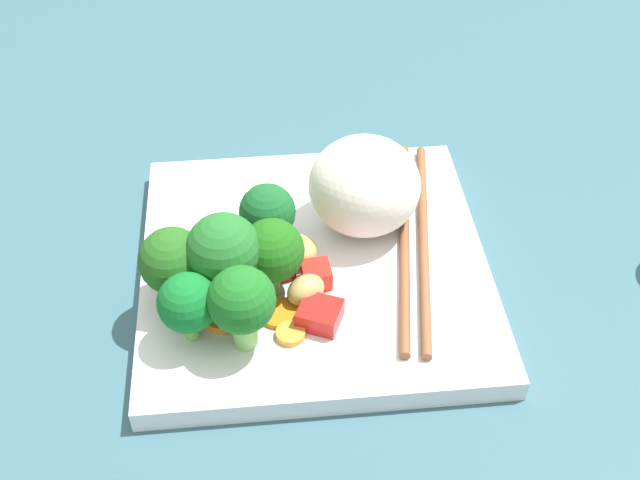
# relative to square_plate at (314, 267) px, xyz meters

# --- Properties ---
(ground_plane) EXTENTS (1.10, 1.10, 0.02)m
(ground_plane) POSITION_rel_square_plate_xyz_m (0.00, 0.00, -0.02)
(ground_plane) COLOR #345B67
(square_plate) EXTENTS (0.27, 0.27, 0.02)m
(square_plate) POSITION_rel_square_plate_xyz_m (0.00, 0.00, 0.00)
(square_plate) COLOR white
(square_plate) RESTS_ON ground_plane
(rice_mound) EXTENTS (0.10, 0.10, 0.08)m
(rice_mound) POSITION_rel_square_plate_xyz_m (0.04, -0.04, 0.05)
(rice_mound) COLOR white
(rice_mound) RESTS_ON square_plate
(broccoli_floret_0) EXTENTS (0.05, 0.05, 0.06)m
(broccoli_floret_0) POSITION_rel_square_plate_xyz_m (-0.04, 0.10, 0.05)
(broccoli_floret_0) COLOR #75C05E
(broccoli_floret_0) RESTS_ON square_plate
(broccoli_floret_1) EXTENTS (0.05, 0.05, 0.07)m
(broccoli_floret_1) POSITION_rel_square_plate_xyz_m (-0.08, 0.05, 0.05)
(broccoli_floret_1) COLOR #80B95E
(broccoli_floret_1) RESTS_ON square_plate
(broccoli_floret_2) EXTENTS (0.04, 0.04, 0.06)m
(broccoli_floret_2) POSITION_rel_square_plate_xyz_m (-0.07, 0.09, 0.04)
(broccoli_floret_2) COLOR #7FBC57
(broccoli_floret_2) RESTS_ON square_plate
(broccoli_floret_3) EXTENTS (0.04, 0.04, 0.06)m
(broccoli_floret_3) POSITION_rel_square_plate_xyz_m (0.01, 0.03, 0.05)
(broccoli_floret_3) COLOR #5AA13E
(broccoli_floret_3) RESTS_ON square_plate
(broccoli_floret_4) EXTENTS (0.05, 0.05, 0.08)m
(broccoli_floret_4) POSITION_rel_square_plate_xyz_m (-0.04, 0.07, 0.06)
(broccoli_floret_4) COLOR #7BB15E
(broccoli_floret_4) RESTS_ON square_plate
(broccoli_floret_5) EXTENTS (0.05, 0.05, 0.06)m
(broccoli_floret_5) POSITION_rel_square_plate_xyz_m (-0.03, 0.03, 0.05)
(broccoli_floret_5) COLOR #73B85E
(broccoli_floret_5) RESTS_ON square_plate
(carrot_slice_0) EXTENTS (0.04, 0.04, 0.01)m
(carrot_slice_0) POSITION_rel_square_plate_xyz_m (-0.01, 0.06, 0.01)
(carrot_slice_0) COLOR orange
(carrot_slice_0) RESTS_ON square_plate
(carrot_slice_1) EXTENTS (0.04, 0.04, 0.01)m
(carrot_slice_1) POSITION_rel_square_plate_xyz_m (-0.06, 0.07, 0.01)
(carrot_slice_1) COLOR orange
(carrot_slice_1) RESTS_ON square_plate
(carrot_slice_2) EXTENTS (0.03, 0.03, 0.01)m
(carrot_slice_2) POSITION_rel_square_plate_xyz_m (-0.08, 0.02, 0.01)
(carrot_slice_2) COLOR orange
(carrot_slice_2) RESTS_ON square_plate
(carrot_slice_3) EXTENTS (0.03, 0.03, 0.00)m
(carrot_slice_3) POSITION_rel_square_plate_xyz_m (0.02, 0.07, 0.01)
(carrot_slice_3) COLOR orange
(carrot_slice_3) RESTS_ON square_plate
(carrot_slice_4) EXTENTS (0.03, 0.03, 0.00)m
(carrot_slice_4) POSITION_rel_square_plate_xyz_m (-0.06, 0.03, 0.01)
(carrot_slice_4) COLOR orange
(carrot_slice_4) RESTS_ON square_plate
(pepper_chunk_0) EXTENTS (0.02, 0.02, 0.02)m
(pepper_chunk_0) POSITION_rel_square_plate_xyz_m (-0.03, -0.00, 0.02)
(pepper_chunk_0) COLOR red
(pepper_chunk_0) RESTS_ON square_plate
(pepper_chunk_1) EXTENTS (0.03, 0.03, 0.02)m
(pepper_chunk_1) POSITION_rel_square_plate_xyz_m (-0.01, 0.10, 0.02)
(pepper_chunk_1) COLOR red
(pepper_chunk_1) RESTS_ON square_plate
(pepper_chunk_2) EXTENTS (0.04, 0.04, 0.02)m
(pepper_chunk_2) POSITION_rel_square_plate_xyz_m (-0.06, -0.00, 0.02)
(pepper_chunk_2) COLOR red
(pepper_chunk_2) RESTS_ON square_plate
(pepper_chunk_3) EXTENTS (0.03, 0.03, 0.02)m
(pepper_chunk_3) POSITION_rel_square_plate_xyz_m (-0.01, 0.03, 0.02)
(pepper_chunk_3) COLOR red
(pepper_chunk_3) RESTS_ON square_plate
(chicken_piece_1) EXTENTS (0.04, 0.04, 0.02)m
(chicken_piece_1) POSITION_rel_square_plate_xyz_m (0.00, 0.01, 0.02)
(chicken_piece_1) COLOR tan
(chicken_piece_1) RESTS_ON square_plate
(chicken_piece_2) EXTENTS (0.03, 0.04, 0.02)m
(chicken_piece_2) POSITION_rel_square_plate_xyz_m (-0.04, 0.01, 0.02)
(chicken_piece_2) COLOR tan
(chicken_piece_2) RESTS_ON square_plate
(chopstick_pair) EXTENTS (0.23, 0.06, 0.01)m
(chopstick_pair) POSITION_rel_square_plate_xyz_m (0.01, -0.08, 0.01)
(chopstick_pair) COLOR brown
(chopstick_pair) RESTS_ON square_plate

